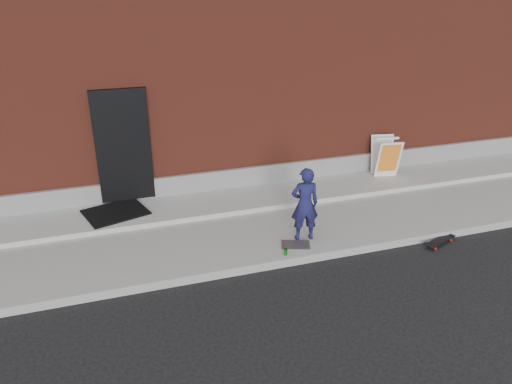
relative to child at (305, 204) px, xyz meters
name	(u,v)px	position (x,y,z in m)	size (l,w,h in m)	color
ground	(303,264)	(-0.25, -0.58, -0.82)	(80.00, 80.00, 0.00)	black
sidewalk	(273,221)	(-0.25, 0.92, -0.75)	(20.00, 3.00, 0.15)	gray
apron	(259,197)	(-0.25, 1.82, -0.62)	(20.00, 1.20, 0.10)	#969791
building	(207,52)	(-0.25, 6.42, 1.67)	(20.00, 8.10, 5.00)	maroon
child	(305,204)	(0.00, 0.00, 0.00)	(0.49, 0.32, 1.35)	#161640
skateboard	(440,241)	(2.38, -0.70, -0.76)	(0.72, 0.41, 0.08)	red
pizza_sign	(386,156)	(2.81, 2.00, -0.13)	(0.63, 0.71, 0.88)	silver
soda_can	(286,252)	(-0.50, -0.44, -0.62)	(0.06, 0.06, 0.11)	#1B8B24
doormat	(116,212)	(-3.15, 1.85, -0.56)	(1.10, 0.89, 0.03)	black
utility_plate	(296,245)	(-0.22, -0.19, -0.67)	(0.49, 0.31, 0.01)	#55565A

